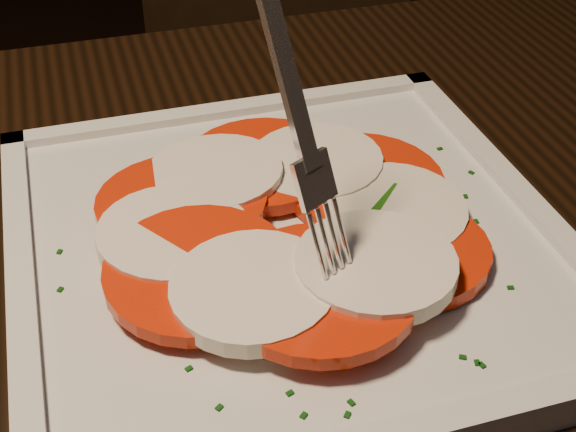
{
  "coord_description": "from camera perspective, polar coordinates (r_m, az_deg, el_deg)",
  "views": [
    {
      "loc": [
        0.2,
        -0.03,
        1.05
      ],
      "look_at": [
        0.29,
        0.32,
        0.78
      ],
      "focal_mm": 50.0,
      "sensor_mm": 36.0,
      "label": 1
    }
  ],
  "objects": [
    {
      "name": "chair",
      "position": [
        1.23,
        -1.24,
        12.11
      ],
      "size": [
        0.52,
        0.52,
        0.93
      ],
      "rotation": [
        0.0,
        0.0,
        -0.3
      ],
      "color": "black",
      "rests_on": "ground"
    },
    {
      "name": "plate",
      "position": [
        0.47,
        0.0,
        -2.2
      ],
      "size": [
        0.33,
        0.33,
        0.01
      ],
      "primitive_type": "cube",
      "rotation": [
        0.0,
        0.0,
        0.06
      ],
      "color": "silver",
      "rests_on": "table"
    },
    {
      "name": "caprese_salad",
      "position": [
        0.46,
        -0.01,
        -0.4
      ],
      "size": [
        0.26,
        0.25,
        0.03
      ],
      "color": "red",
      "rests_on": "plate"
    },
    {
      "name": "fork",
      "position": [
        0.38,
        -1.09,
        10.37
      ],
      "size": [
        0.07,
        0.08,
        0.19
      ],
      "primitive_type": null,
      "rotation": [
        0.0,
        0.0,
        0.56
      ],
      "color": "white",
      "rests_on": "caprese_salad"
    }
  ]
}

